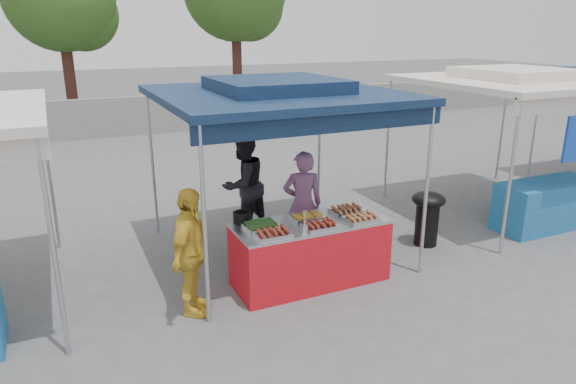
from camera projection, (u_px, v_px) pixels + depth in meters
name	position (u px, v px, depth m)	size (l,w,h in m)	color
ground_plane	(306.00, 278.00, 6.94)	(80.00, 80.00, 0.00)	#535456
back_wall	(151.00, 115.00, 16.27)	(40.00, 0.25, 1.20)	slate
main_canopy	(277.00, 93.00, 7.05)	(3.20, 3.20, 2.57)	#AEAFB5
neighbor_stall_right	(528.00, 128.00, 8.74)	(3.20, 3.20, 2.57)	#AEAFB5
tree_1	(65.00, 1.00, 16.26)	(3.50, 3.44, 5.91)	#3C1F17
vendor_table	(310.00, 252.00, 6.72)	(2.00, 0.80, 0.85)	#B4101A
food_tray_fl	(273.00, 234.00, 6.12)	(0.42, 0.30, 0.07)	#BABABE
food_tray_fm	(320.00, 225.00, 6.38)	(0.42, 0.30, 0.07)	#BABABE
food_tray_fr	(361.00, 218.00, 6.62)	(0.42, 0.30, 0.07)	#BABABE
food_tray_bl	(261.00, 225.00, 6.38)	(0.42, 0.30, 0.07)	#BABABE
food_tray_bm	(307.00, 217.00, 6.67)	(0.42, 0.30, 0.07)	#BABABE
food_tray_br	(347.00, 210.00, 6.91)	(0.42, 0.30, 0.07)	#BABABE
cooking_pot	(242.00, 217.00, 6.56)	(0.24, 0.24, 0.14)	black
skewer_cup	(305.00, 229.00, 6.22)	(0.08, 0.08, 0.11)	#AEAFB5
wok_burner	(428.00, 214.00, 7.88)	(0.51, 0.51, 0.86)	black
crate_left	(256.00, 261.00, 7.13)	(0.47, 0.33, 0.28)	#123C97
crate_right	(310.00, 250.00, 7.48)	(0.46, 0.33, 0.28)	#123C97
crate_stacked	(310.00, 233.00, 7.39)	(0.43, 0.30, 0.26)	#123C97
vendor_woman	(303.00, 204.00, 7.44)	(0.58, 0.38, 1.58)	#805179
helper_man	(244.00, 185.00, 8.14)	(0.83, 0.65, 1.71)	black
customer_person	(191.00, 253.00, 5.88)	(0.90, 0.38, 1.54)	gold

